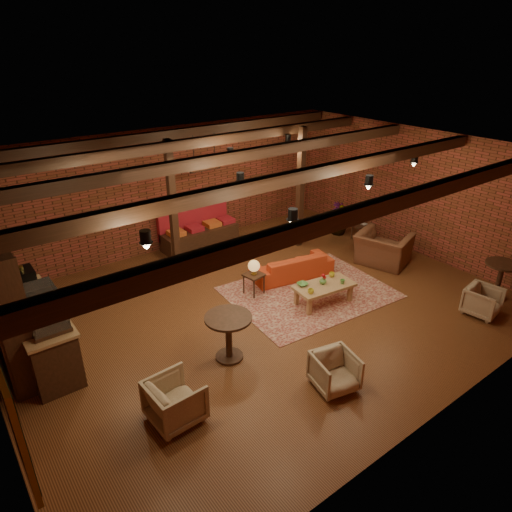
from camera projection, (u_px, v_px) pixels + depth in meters
floor at (262, 308)px, 9.66m from camera, size 10.00×10.00×0.00m
ceiling at (263, 158)px, 8.28m from camera, size 10.00×8.00×0.02m
wall_back at (169, 190)px, 11.85m from camera, size 10.00×0.02×3.20m
wall_front at (444, 334)px, 6.08m from camera, size 10.00×0.02×3.20m
wall_right at (417, 192)px, 11.67m from camera, size 0.02×8.00×3.20m
ceiling_beams at (263, 164)px, 8.33m from camera, size 9.80×6.40×0.22m
ceiling_pipe at (216, 160)px, 9.58m from camera, size 9.60×0.12×0.12m
post_left at (173, 209)px, 10.52m from camera, size 0.16×0.16×3.20m
post_right at (300, 189)px, 11.92m from camera, size 0.16×0.16×3.20m
service_counter at (37, 320)px, 7.82m from camera, size 0.80×2.50×1.60m
plant_counter at (35, 292)px, 7.83m from camera, size 0.35×0.39×0.30m
shelving_hutch at (5, 305)px, 7.50m from camera, size 0.52×2.00×2.40m
chalkboard_menu at (16, 426)px, 4.64m from camera, size 0.08×0.96×1.46m
banquette at (200, 229)px, 12.33m from camera, size 2.10×0.70×1.00m
service_sign at (205, 165)px, 11.20m from camera, size 0.86×0.06×0.30m
ceiling_spotlights at (262, 176)px, 8.42m from camera, size 6.40×4.40×0.28m
rug at (309, 292)px, 10.25m from camera, size 3.65×2.91×0.01m
sofa at (292, 266)px, 10.83m from camera, size 2.05×1.12×0.57m
coffee_table at (323, 287)px, 9.68m from camera, size 1.36×0.79×0.70m
side_table_lamp at (254, 268)px, 9.94m from camera, size 0.45×0.45×0.82m
round_table_left at (229, 330)px, 7.91m from camera, size 0.83×0.83×0.86m
armchair_a at (175, 399)px, 6.69m from camera, size 0.73×0.77×0.76m
armchair_b at (335, 370)px, 7.34m from camera, size 0.78×0.75×0.68m
armchair_right at (384, 244)px, 11.34m from camera, size 1.15×1.42×1.08m
side_table_book at (361, 226)px, 12.70m from camera, size 0.55×0.55×0.49m
round_table_right at (500, 275)px, 9.83m from camera, size 0.71×0.71×0.83m
armchair_far at (483, 300)px, 9.32m from camera, size 0.73×0.69×0.66m
plant_tall at (342, 187)px, 12.73m from camera, size 1.80×1.80×2.79m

